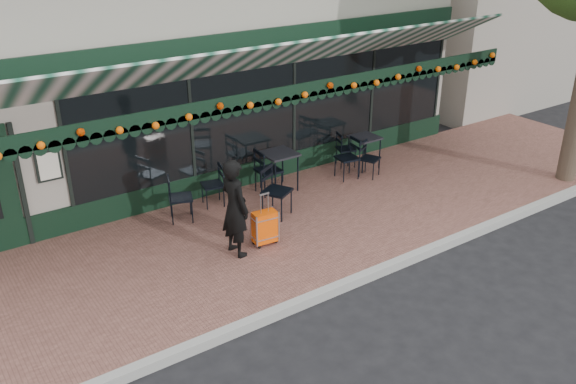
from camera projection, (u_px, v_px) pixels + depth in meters
ground at (363, 278)px, 9.90m from camera, size 80.00×80.00×0.00m
sidewalk at (293, 226)px, 11.36m from camera, size 18.00×4.00×0.15m
curb at (367, 276)px, 9.81m from camera, size 18.00×0.16×0.15m
restaurant_building at (156, 54)px, 14.80m from camera, size 12.00×9.60×4.50m
neighbor_building_right at (496, 5)px, 21.58m from camera, size 12.00×8.00×4.80m
woman at (235, 208)px, 9.99m from camera, size 0.46×0.65×1.69m
suitcase at (265, 227)px, 10.48m from camera, size 0.44×0.27×0.96m
cafe_table_a at (365, 140)px, 13.52m from camera, size 0.59×0.59×0.73m
cafe_table_b at (279, 156)px, 12.39m from camera, size 0.66×0.66×0.82m
chair_a_left at (347, 158)px, 13.06m from camera, size 0.51×0.51×0.90m
chair_a_right at (346, 149)px, 13.71m from camera, size 0.51×0.51×0.80m
chair_a_front at (370, 159)px, 13.17m from camera, size 0.53×0.53×0.80m
chair_b_left at (213, 185)px, 11.86m from camera, size 0.50×0.50×0.84m
chair_b_right at (268, 171)px, 12.35m from camera, size 0.51×0.51×0.96m
chair_b_front at (277, 192)px, 11.41m from camera, size 0.67×0.67×0.98m
chair_solo at (181, 198)px, 11.26m from camera, size 0.57×0.57×0.89m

